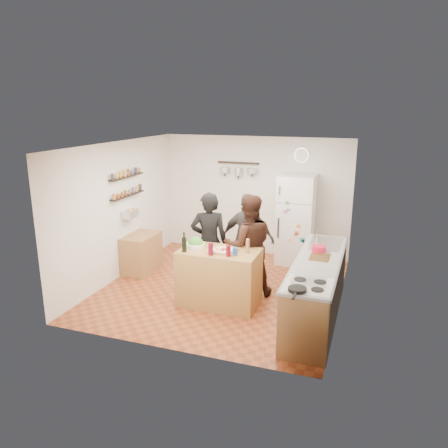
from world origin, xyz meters
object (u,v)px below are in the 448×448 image
at_px(person_center, 249,246).
at_px(red_bowl, 319,249).
at_px(side_table, 142,253).
at_px(skillet, 297,289).
at_px(pepper_mill, 248,247).
at_px(fridge, 296,220).
at_px(prep_island, 219,278).
at_px(person_left, 209,242).
at_px(salt_canister, 235,251).
at_px(counter_run, 317,290).
at_px(wine_bottle, 184,245).
at_px(person_back, 248,239).
at_px(wall_clock, 302,155).
at_px(salad_bowl, 196,245).

bearing_deg(person_center, red_bowl, 151.38).
height_order(person_center, side_table, person_center).
bearing_deg(skillet, pepper_mill, 129.47).
bearing_deg(fridge, prep_island, -108.58).
relative_size(person_left, skillet, 7.47).
bearing_deg(salt_canister, side_table, 156.04).
xyz_separation_m(counter_run, red_bowl, (-0.05, 0.40, 0.52)).
bearing_deg(wine_bottle, red_bowl, 18.51).
bearing_deg(person_center, pepper_mill, 80.23).
bearing_deg(person_back, pepper_mill, 107.13).
relative_size(person_back, wall_clock, 5.47).
bearing_deg(side_table, pepper_mill, -18.97).
relative_size(red_bowl, wall_clock, 0.72).
height_order(wine_bottle, fridge, fridge).
height_order(salad_bowl, red_bowl, red_bowl).
relative_size(prep_island, skillet, 5.42).
bearing_deg(side_table, person_left, -12.46).
height_order(prep_island, salad_bowl, salad_bowl).
bearing_deg(salad_bowl, person_center, 33.12).
distance_m(salad_bowl, skillet, 2.21).
height_order(wine_bottle, wall_clock, wall_clock).
bearing_deg(counter_run, person_back, 144.53).
height_order(prep_island, fridge, fridge).
bearing_deg(fridge, wine_bottle, -116.68).
height_order(salad_bowl, person_center, person_center).
height_order(prep_island, person_center, person_center).
xyz_separation_m(person_left, fridge, (1.16, 1.82, 0.04)).
height_order(wine_bottle, counter_run, wine_bottle).
bearing_deg(skillet, person_left, 137.33).
height_order(salt_canister, person_center, person_center).
distance_m(wall_clock, side_table, 3.70).
bearing_deg(counter_run, red_bowl, 97.06).
distance_m(wine_bottle, person_left, 0.77).
relative_size(skillet, side_table, 0.29).
bearing_deg(wine_bottle, counter_run, 7.32).
bearing_deg(salad_bowl, person_back, 58.50).
height_order(person_back, skillet, person_back).
height_order(salad_bowl, fridge, fridge).
xyz_separation_m(prep_island, side_table, (-1.90, 0.86, -0.09)).
bearing_deg(person_left, wall_clock, -139.91).
bearing_deg(fridge, pepper_mill, -98.37).
relative_size(fridge, wall_clock, 6.00).
bearing_deg(prep_island, pepper_mill, 6.34).
bearing_deg(salt_canister, fridge, 78.81).
bearing_deg(salt_canister, skillet, -42.13).
distance_m(person_left, side_table, 1.64).
bearing_deg(counter_run, person_center, 157.78).
bearing_deg(pepper_mill, prep_island, -173.66).
bearing_deg(red_bowl, pepper_mill, -159.14).
height_order(person_back, fridge, fridge).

